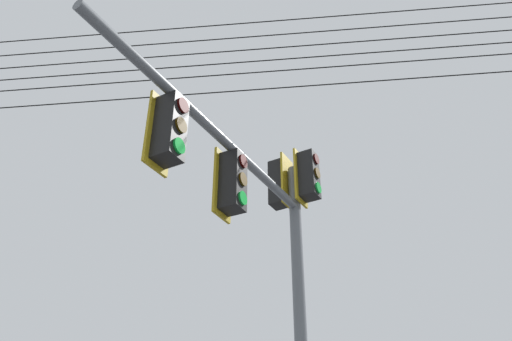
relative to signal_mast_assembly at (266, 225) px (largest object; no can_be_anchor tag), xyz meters
name	(u,v)px	position (x,y,z in m)	size (l,w,h in m)	color
signal_mast_assembly	(266,225)	(0.00, 0.00, 0.00)	(4.92, 2.79, 6.70)	slate
overhead_wire_span	(238,56)	(-0.97, -0.59, 4.50)	(0.32, 23.42, 2.73)	black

